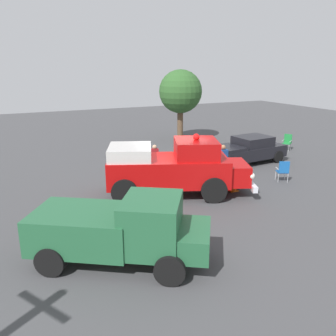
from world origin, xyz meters
The scene contains 11 objects.
ground_plane centered at (0.00, 0.00, 0.00)m, with size 60.00×60.00×0.00m, color #424244.
vintage_fire_truck centered at (-0.86, 0.31, 1.20)m, with size 4.30×6.33×2.59m.
classic_hot_rod centered at (1.87, -5.64, 0.75)m, with size 2.24×4.50×1.46m.
parked_pickup centered at (-5.03, 4.02, 0.99)m, with size 4.13×5.00×1.90m.
lawn_chair_near_truck centered at (3.04, -0.51, 0.59)m, with size 0.54×0.55×1.02m.
lawn_chair_by_car centered at (-1.59, -5.00, 0.59)m, with size 0.66×0.66×1.02m.
lawn_chair_spare centered at (3.24, -9.84, 0.59)m, with size 0.68×0.68×1.02m.
spectator_seated centered at (2.91, -0.50, 0.70)m, with size 0.57×0.42×1.29m.
spectator_standing centered at (0.00, -2.70, 0.96)m, with size 0.28×0.64×1.68m.
oak_tree_distant centered at (8.84, -5.05, 3.45)m, with size 2.99×2.99×4.98m.
traffic_cone centered at (-1.57, -2.20, 0.31)m, with size 0.40×0.40×0.64m.
Camera 1 is at (-13.52, 6.64, 5.26)m, focal length 38.09 mm.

